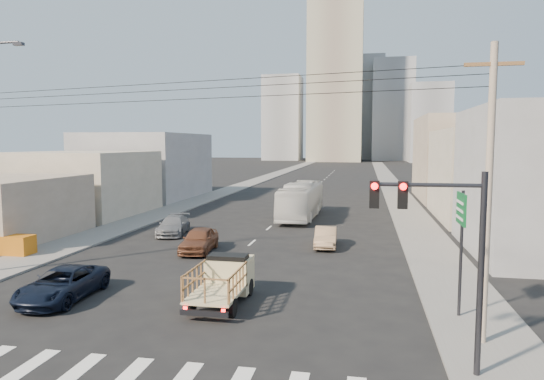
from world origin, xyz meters
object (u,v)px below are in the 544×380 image
(traffic_signal, at_px, (444,238))
(utility_pole, at_px, (488,192))
(green_sign, at_px, (461,223))
(crate_stack, at_px, (17,245))
(navy_pickup, at_px, (63,284))
(sedan_brown, at_px, (199,240))
(flatbed_pickup, at_px, (223,278))
(sedan_tan, at_px, (326,237))
(city_bus, at_px, (301,200))
(sedan_grey, at_px, (173,225))

(traffic_signal, xyz_separation_m, utility_pole, (1.73, 2.51, 1.11))
(green_sign, relative_size, utility_pole, 0.50)
(crate_stack, bearing_deg, navy_pickup, -41.65)
(green_sign, bearing_deg, sedan_brown, 146.22)
(navy_pickup, height_order, traffic_signal, traffic_signal)
(flatbed_pickup, bearing_deg, traffic_signal, -31.93)
(navy_pickup, relative_size, sedan_brown, 1.10)
(sedan_tan, bearing_deg, city_bus, 102.23)
(city_bus, xyz_separation_m, sedan_brown, (-4.46, -15.15, -0.84))
(traffic_signal, xyz_separation_m, crate_stack, (-22.77, 11.01, -3.39))
(sedan_brown, xyz_separation_m, green_sign, (13.79, -9.23, 2.99))
(flatbed_pickup, xyz_separation_m, traffic_signal, (8.11, -5.05, 2.98))
(sedan_tan, relative_size, crate_stack, 2.18)
(sedan_grey, bearing_deg, sedan_brown, -63.40)
(sedan_grey, bearing_deg, utility_pole, -53.21)
(flatbed_pickup, height_order, sedan_grey, flatbed_pickup)
(city_bus, bearing_deg, crate_stack, -127.66)
(sedan_grey, relative_size, crate_stack, 2.59)
(sedan_tan, bearing_deg, crate_stack, -163.77)
(navy_pickup, height_order, sedan_tan, navy_pickup)
(sedan_grey, height_order, green_sign, green_sign)
(traffic_signal, bearing_deg, city_bus, 105.13)
(sedan_tan, bearing_deg, green_sign, -65.95)
(traffic_signal, bearing_deg, flatbed_pickup, 148.07)
(sedan_brown, height_order, green_sign, green_sign)
(sedan_grey, xyz_separation_m, utility_pole, (17.98, -16.93, 4.51))
(navy_pickup, relative_size, city_bus, 0.43)
(flatbed_pickup, distance_m, sedan_brown, 10.14)
(sedan_grey, bearing_deg, sedan_tan, -21.03)
(sedan_tan, height_order, crate_stack, sedan_tan)
(sedan_grey, bearing_deg, green_sign, -49.21)
(traffic_signal, bearing_deg, utility_pole, 55.39)
(navy_pickup, bearing_deg, utility_pole, -7.76)
(flatbed_pickup, distance_m, sedan_tan, 12.59)
(flatbed_pickup, height_order, utility_pole, utility_pole)
(city_bus, height_order, sedan_brown, city_bus)
(flatbed_pickup, height_order, city_bus, city_bus)
(city_bus, relative_size, sedan_brown, 2.58)
(sedan_tan, bearing_deg, sedan_brown, -161.69)
(city_bus, relative_size, crate_stack, 6.37)
(sedan_brown, height_order, crate_stack, sedan_brown)
(sedan_grey, height_order, utility_pole, utility_pole)
(sedan_grey, bearing_deg, flatbed_pickup, -70.42)
(traffic_signal, xyz_separation_m, green_sign, (1.39, 5.01, -0.34))
(flatbed_pickup, relative_size, city_bus, 0.38)
(flatbed_pickup, bearing_deg, green_sign, -0.27)
(sedan_brown, bearing_deg, crate_stack, -167.20)
(flatbed_pickup, xyz_separation_m, green_sign, (9.50, -0.05, 2.65))
(city_bus, xyz_separation_m, traffic_signal, (7.94, -29.38, 2.48))
(city_bus, xyz_separation_m, sedan_tan, (3.23, -12.21, -0.95))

